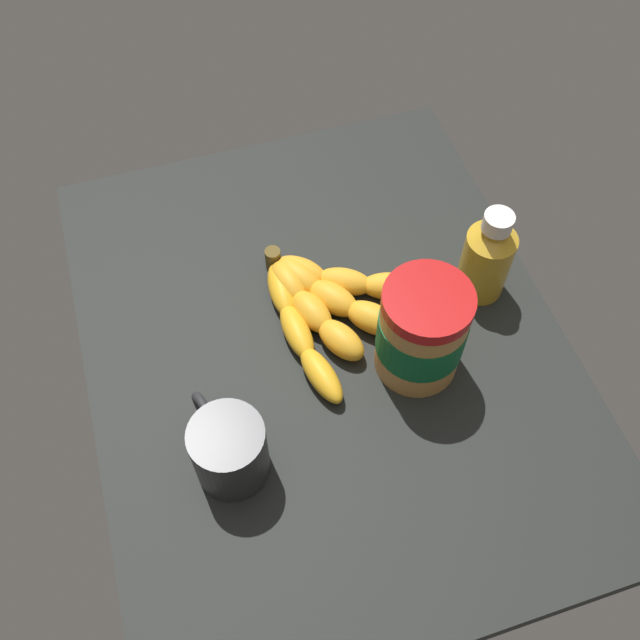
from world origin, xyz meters
TOP-DOWN VIEW (x-y plane):
  - ground_plane at (0.00, 0.00)cm, footprint 71.10×56.27cm
  - banana_bunch at (4.63, -1.17)cm, footprint 23.02×18.39cm
  - peanut_butter_jar at (-5.41, -9.43)cm, footprint 9.95×9.95cm
  - honey_bottle at (2.37, -21.05)cm, footprint 6.05×6.05cm
  - coffee_mug at (-11.63, 14.21)cm, footprint 11.37×7.93cm

SIDE VIEW (x-z plane):
  - ground_plane at x=0.00cm, z-range -3.86..0.00cm
  - banana_bunch at x=4.63cm, z-range -0.10..3.53cm
  - coffee_mug at x=-11.63cm, z-range 0.02..8.67cm
  - honey_bottle at x=2.37cm, z-range -0.66..12.67cm
  - peanut_butter_jar at x=-5.41cm, z-range -0.06..13.25cm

